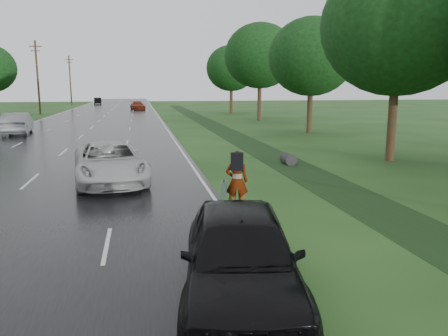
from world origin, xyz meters
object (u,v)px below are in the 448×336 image
pedestrian (236,180)px  white_pickup (110,163)px  silver_sedan (17,123)px  dark_sedan (241,255)px

pedestrian → white_pickup: pedestrian is taller
pedestrian → white_pickup: bearing=-37.6°
pedestrian → silver_sedan: bearing=-50.8°
pedestrian → dark_sedan: bearing=90.8°
white_pickup → dark_sedan: (2.83, -10.44, 0.05)m
pedestrian → silver_sedan: 27.45m
dark_sedan → silver_sedan: bearing=119.6°
white_pickup → pedestrian: bearing=-57.7°
white_pickup → silver_sedan: (-8.31, 19.73, 0.07)m
white_pickup → dark_sedan: dark_sedan is taller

